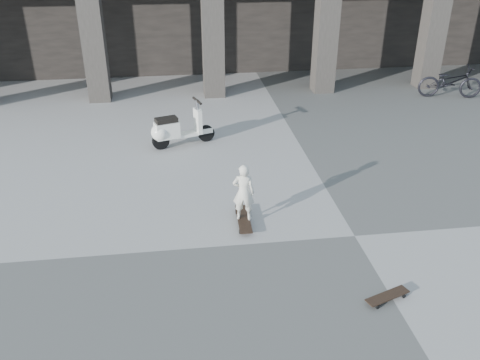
{
  "coord_description": "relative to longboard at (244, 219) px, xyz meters",
  "views": [
    {
      "loc": [
        -3.06,
        -7.3,
        5.08
      ],
      "look_at": [
        -1.92,
        1.2,
        0.65
      ],
      "focal_mm": 38.0,
      "sensor_mm": 36.0,
      "label": 1
    }
  ],
  "objects": [
    {
      "name": "scooter",
      "position": [
        -1.24,
        3.76,
        0.37
      ],
      "size": [
        1.58,
        0.78,
        1.14
      ],
      "rotation": [
        0.0,
        0.0,
        0.3
      ],
      "color": "black",
      "rests_on": "ground"
    },
    {
      "name": "bicycle",
      "position": [
        7.5,
        6.6,
        0.43
      ],
      "size": [
        2.04,
        1.1,
        1.02
      ],
      "primitive_type": "imported",
      "rotation": [
        0.0,
        0.0,
        1.34
      ],
      "color": "black",
      "rests_on": "ground"
    },
    {
      "name": "skateboard_spare",
      "position": [
        1.83,
        -2.43,
        -0.01
      ],
      "size": [
        0.75,
        0.42,
        0.09
      ],
      "rotation": [
        0.0,
        0.0,
        0.35
      ],
      "color": "black",
      "rests_on": "ground"
    },
    {
      "name": "ground",
      "position": [
        1.92,
        -0.7,
        -0.08
      ],
      "size": [
        90.0,
        90.0,
        0.0
      ],
      "primitive_type": "plane",
      "color": "#4F4F4D",
      "rests_on": "ground"
    },
    {
      "name": "child",
      "position": [
        0.0,
        -0.0,
        0.57
      ],
      "size": [
        0.46,
        0.36,
        1.11
      ],
      "primitive_type": "imported",
      "rotation": [
        0.0,
        0.0,
        2.89
      ],
      "color": "silver",
      "rests_on": "longboard"
    },
    {
      "name": "longboard",
      "position": [
        0.0,
        0.0,
        0.0
      ],
      "size": [
        0.26,
        1.0,
        0.1
      ],
      "rotation": [
        0.0,
        0.0,
        1.54
      ],
      "color": "black",
      "rests_on": "ground"
    }
  ]
}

